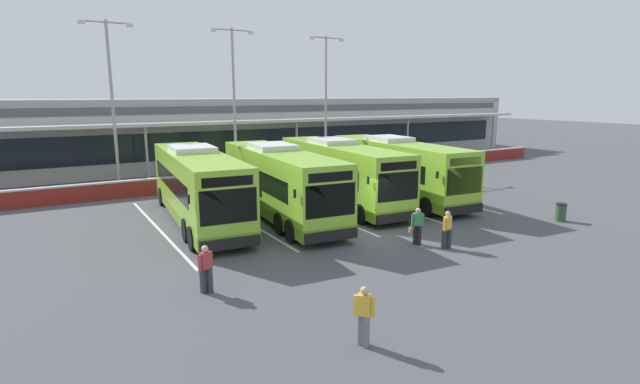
{
  "coord_description": "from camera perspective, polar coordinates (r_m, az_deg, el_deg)",
  "views": [
    {
      "loc": [
        -13.03,
        -17.14,
        6.37
      ],
      "look_at": [
        -1.11,
        3.0,
        1.6
      ],
      "focal_mm": 26.87,
      "sensor_mm": 36.0,
      "label": 1
    }
  ],
  "objects": [
    {
      "name": "coach_bus_centre",
      "position": [
        28.31,
        2.33,
        2.19
      ],
      "size": [
        3.8,
        12.32,
        3.78
      ],
      "color": "#8CC633",
      "rests_on": "ground"
    },
    {
      "name": "lamp_post_centre",
      "position": [
        35.88,
        -10.2,
        11.22
      ],
      "size": [
        3.24,
        0.28,
        11.0
      ],
      "color": "#9E9EA3",
      "rests_on": "ground"
    },
    {
      "name": "coach_bus_left_centre",
      "position": [
        25.34,
        -4.88,
        1.06
      ],
      "size": [
        3.8,
        12.32,
        3.78
      ],
      "color": "#8CC633",
      "rests_on": "ground"
    },
    {
      "name": "bay_stripe_centre",
      "position": [
        29.54,
        5.91,
        -0.99
      ],
      "size": [
        0.14,
        13.0,
        0.01
      ],
      "primitive_type": "cube",
      "color": "silver",
      "rests_on": "ground"
    },
    {
      "name": "bay_stripe_mid_west",
      "position": [
        27.31,
        -1.2,
        -1.96
      ],
      "size": [
        0.14,
        13.0,
        0.01
      ],
      "primitive_type": "cube",
      "color": "silver",
      "rests_on": "ground"
    },
    {
      "name": "bay_stripe_mid_east",
      "position": [
        32.17,
        11.94,
        -0.14
      ],
      "size": [
        0.14,
        13.0,
        0.01
      ],
      "primitive_type": "cube",
      "color": "silver",
      "rests_on": "ground"
    },
    {
      "name": "pedestrian_child",
      "position": [
        16.13,
        -13.45,
        -8.74
      ],
      "size": [
        0.53,
        0.34,
        1.62
      ],
      "color": "#33333D",
      "rests_on": "ground"
    },
    {
      "name": "pedestrian_near_bin",
      "position": [
        12.66,
        5.28,
        -14.26
      ],
      "size": [
        0.43,
        0.46,
        1.62
      ],
      "color": "slate",
      "rests_on": "ground"
    },
    {
      "name": "bay_stripe_far_west",
      "position": [
        24.44,
        -18.66,
        -4.2
      ],
      "size": [
        0.14,
        13.0,
        0.01
      ],
      "primitive_type": "cube",
      "color": "silver",
      "rests_on": "ground"
    },
    {
      "name": "litter_bin",
      "position": [
        27.45,
        26.75,
        -2.15
      ],
      "size": [
        0.54,
        0.54,
        0.93
      ],
      "color": "#2D5133",
      "rests_on": "ground"
    },
    {
      "name": "lamp_post_west",
      "position": [
        34.39,
        -23.54,
        10.45
      ],
      "size": [
        3.24,
        0.28,
        11.0
      ],
      "color": "#9E9EA3",
      "rests_on": "ground"
    },
    {
      "name": "bay_stripe_west",
      "position": [
        25.57,
        -9.44,
        -3.05
      ],
      "size": [
        0.14,
        13.0,
        0.01
      ],
      "primitive_type": "cube",
      "color": "silver",
      "rests_on": "ground"
    },
    {
      "name": "terminal_building",
      "position": [
        46.05,
        -14.21,
        6.99
      ],
      "size": [
        70.0,
        13.0,
        6.0
      ],
      "color": "#B7B7B2",
      "rests_on": "ground"
    },
    {
      "name": "red_barrier_wall",
      "position": [
        34.71,
        -8.12,
        1.76
      ],
      "size": [
        60.0,
        0.4,
        1.1
      ],
      "color": "maroon",
      "rests_on": "ground"
    },
    {
      "name": "pedestrian_with_handbag",
      "position": [
        21.06,
        11.49,
        -3.89
      ],
      "size": [
        0.62,
        0.5,
        1.62
      ],
      "color": "black",
      "rests_on": "ground"
    },
    {
      "name": "lamp_post_east",
      "position": [
        40.09,
        0.7,
        11.41
      ],
      "size": [
        3.24,
        0.28,
        11.0
      ],
      "color": "#9E9EA3",
      "rests_on": "ground"
    },
    {
      "name": "coach_bus_leftmost",
      "position": [
        24.98,
        -14.36,
        0.58
      ],
      "size": [
        3.8,
        12.32,
        3.78
      ],
      "color": "#8CC633",
      "rests_on": "ground"
    },
    {
      "name": "pedestrian_in_dark_coat",
      "position": [
        20.78,
        14.9,
        -4.21
      ],
      "size": [
        0.54,
        0.29,
        1.62
      ],
      "color": "#33333D",
      "rests_on": "ground"
    },
    {
      "name": "ground_plane",
      "position": [
        22.45,
        6.38,
        -5.03
      ],
      "size": [
        200.0,
        200.0,
        0.0
      ],
      "primitive_type": "plane",
      "color": "#4C4C51"
    },
    {
      "name": "coach_bus_right_centre",
      "position": [
        30.23,
        9.13,
        2.65
      ],
      "size": [
        3.8,
        12.32,
        3.78
      ],
      "color": "#8CC633",
      "rests_on": "ground"
    }
  ]
}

